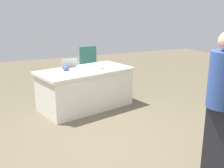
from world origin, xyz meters
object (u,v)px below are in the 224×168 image
at_px(laptop_silver, 72,68).
at_px(scissors_red, 102,68).
at_px(table_foreground, 85,88).
at_px(person_attendee_browsing, 222,97).
at_px(yarn_ball, 66,69).
at_px(chair_tucked_left, 87,62).

relative_size(laptop_silver, scissors_red, 2.06).
xyz_separation_m(table_foreground, laptop_silver, (0.23, -0.03, 0.41)).
height_order(person_attendee_browsing, laptop_silver, person_attendee_browsing).
height_order(laptop_silver, yarn_ball, laptop_silver).
relative_size(table_foreground, scissors_red, 10.53).
bearing_deg(chair_tucked_left, yarn_ball, -117.38).
relative_size(table_foreground, chair_tucked_left, 1.96).
bearing_deg(table_foreground, laptop_silver, -7.50).
height_order(laptop_silver, scissors_red, laptop_silver).
distance_m(chair_tucked_left, yarn_ball, 1.84).
height_order(chair_tucked_left, yarn_ball, chair_tucked_left).
bearing_deg(person_attendee_browsing, chair_tucked_left, 148.58).
xyz_separation_m(chair_tucked_left, scissors_red, (0.25, 1.62, 0.19)).
bearing_deg(table_foreground, scissors_red, 168.56).
distance_m(chair_tucked_left, scissors_red, 1.65).
relative_size(table_foreground, laptop_silver, 5.12).
height_order(chair_tucked_left, laptop_silver, chair_tucked_left).
height_order(table_foreground, scissors_red, scissors_red).
relative_size(chair_tucked_left, laptop_silver, 2.61).
relative_size(chair_tucked_left, scissors_red, 5.37).
distance_m(table_foreground, laptop_silver, 0.47).
xyz_separation_m(person_attendee_browsing, scissors_red, (0.38, -2.58, -0.16)).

